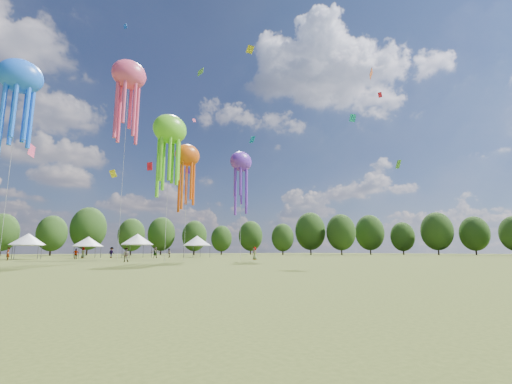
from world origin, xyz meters
TOP-DOWN VIEW (x-y plane):
  - ground at (0.00, 0.00)m, footprint 300.00×300.00m
  - spectator_near at (-7.45, 31.92)m, footprint 0.95×0.90m
  - spectators_far at (0.65, 51.23)m, footprint 27.75×27.20m
  - festival_tents at (-4.52, 56.06)m, footprint 39.62×10.81m
  - show_kites at (-5.86, 37.86)m, footprint 29.57×15.83m
  - small_kites at (-2.06, 42.49)m, footprint 60.42×55.60m
  - treeline at (-3.87, 62.51)m, footprint 201.57×95.24m

SIDE VIEW (x-z plane):
  - ground at x=0.00m, z-range 0.00..0.00m
  - spectator_near at x=-7.45m, z-range 0.00..1.56m
  - spectators_far at x=0.65m, z-range -0.06..1.86m
  - festival_tents at x=-4.52m, z-range 0.91..5.20m
  - treeline at x=-3.87m, z-range -0.17..13.26m
  - show_kites at x=-5.86m, z-range 3.60..33.59m
  - small_kites at x=-2.06m, z-range 7.05..52.03m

